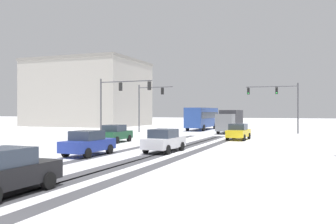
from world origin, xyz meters
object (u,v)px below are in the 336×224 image
(traffic_signal_far_right, at_px, (279,97))
(car_yellow_cab_lead, at_px, (238,132))
(traffic_signal_near_left, at_px, (118,95))
(car_black_fifth, at_px, (3,171))
(car_blue_fourth, at_px, (88,143))
(bus_oncoming, at_px, (202,117))
(car_white_third, at_px, (164,141))
(office_building_far_left_block, at_px, (89,93))
(traffic_signal_far_left, at_px, (148,100))
(car_dark_green_second, at_px, (115,134))
(box_truck_delivery, at_px, (230,121))

(traffic_signal_far_right, xyz_separation_m, car_yellow_cab_lead, (-3.04, -12.87, -3.85))
(traffic_signal_near_left, relative_size, car_black_fifth, 1.58)
(traffic_signal_far_right, xyz_separation_m, car_blue_fourth, (-9.88, -29.28, -3.85))
(car_black_fifth, height_order, bus_oncoming, bus_oncoming)
(car_blue_fourth, relative_size, bus_oncoming, 0.38)
(traffic_signal_near_left, distance_m, car_black_fifth, 27.94)
(car_black_fifth, xyz_separation_m, bus_oncoming, (-5.36, 44.90, 1.18))
(car_white_third, xyz_separation_m, office_building_far_left_block, (-31.38, 38.90, 5.62))
(traffic_signal_near_left, relative_size, bus_oncoming, 0.59)
(traffic_signal_far_left, relative_size, car_yellow_cab_lead, 1.56)
(traffic_signal_far_right, height_order, traffic_signal_far_left, same)
(car_white_third, bearing_deg, office_building_far_left_block, 128.89)
(office_building_far_left_block, bearing_deg, bus_oncoming, -17.69)
(traffic_signal_far_left, distance_m, car_yellow_cab_lead, 16.81)
(car_yellow_cab_lead, bearing_deg, traffic_signal_far_right, 76.70)
(traffic_signal_far_right, height_order, car_dark_green_second, traffic_signal_far_right)
(car_dark_green_second, xyz_separation_m, car_black_fifth, (6.82, -20.05, 0.00))
(traffic_signal_far_right, bearing_deg, car_dark_green_second, -123.54)
(traffic_signal_near_left, distance_m, car_dark_green_second, 7.58)
(car_white_third, bearing_deg, car_black_fifth, -91.30)
(traffic_signal_far_left, xyz_separation_m, car_dark_green_second, (3.71, -15.86, -3.56))
(car_yellow_cab_lead, distance_m, bus_oncoming, 19.90)
(traffic_signal_near_left, bearing_deg, car_yellow_cab_lead, 4.80)
(car_dark_green_second, xyz_separation_m, car_blue_fourth, (3.27, -9.45, 0.00))
(bus_oncoming, xyz_separation_m, office_building_far_left_block, (-25.69, 8.19, 4.44))
(bus_oncoming, distance_m, box_truck_delivery, 8.92)
(traffic_signal_far_left, height_order, box_truck_delivery, traffic_signal_far_left)
(traffic_signal_near_left, relative_size, box_truck_delivery, 0.88)
(traffic_signal_near_left, height_order, car_yellow_cab_lead, traffic_signal_near_left)
(car_black_fifth, distance_m, office_building_far_left_block, 61.76)
(car_yellow_cab_lead, relative_size, office_building_far_left_block, 0.20)
(traffic_signal_near_left, distance_m, box_truck_delivery, 15.94)
(car_black_fifth, xyz_separation_m, office_building_far_left_block, (-31.06, 53.09, 5.62))
(traffic_signal_far_right, distance_m, office_building_far_left_block, 39.69)
(car_dark_green_second, bearing_deg, car_yellow_cab_lead, 34.59)
(bus_oncoming, bearing_deg, box_truck_delivery, -50.68)
(traffic_signal_far_right, xyz_separation_m, bus_oncoming, (-11.69, 5.01, -2.68))
(traffic_signal_far_left, xyz_separation_m, car_white_third, (10.85, -21.73, -3.56))
(traffic_signal_far_right, distance_m, traffic_signal_near_left, 21.23)
(traffic_signal_near_left, height_order, car_black_fifth, traffic_signal_near_left)
(traffic_signal_near_left, xyz_separation_m, bus_oncoming, (4.31, 18.97, -2.67))
(traffic_signal_far_left, bearing_deg, car_blue_fourth, -74.59)
(car_yellow_cab_lead, height_order, car_dark_green_second, same)
(car_black_fifth, height_order, box_truck_delivery, box_truck_delivery)
(bus_oncoming, distance_m, office_building_far_left_block, 27.33)
(traffic_signal_near_left, xyz_separation_m, car_yellow_cab_lead, (12.96, 1.09, -3.84))
(car_yellow_cab_lead, bearing_deg, car_white_third, -103.01)
(car_dark_green_second, bearing_deg, car_blue_fourth, -70.93)
(car_blue_fourth, bearing_deg, traffic_signal_near_left, 111.77)
(car_yellow_cab_lead, relative_size, car_dark_green_second, 1.01)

